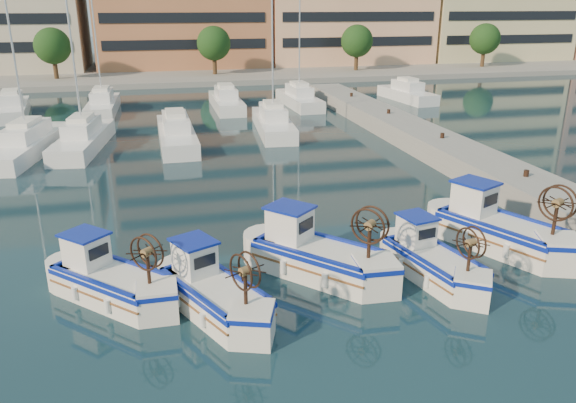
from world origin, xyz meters
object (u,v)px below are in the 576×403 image
(fishing_boat_a, at_px, (110,279))
(fishing_boat_d, at_px, (432,259))
(fishing_boat_c, at_px, (316,253))
(fishing_boat_e, at_px, (498,227))
(fishing_boat_b, at_px, (212,290))

(fishing_boat_a, height_order, fishing_boat_d, fishing_boat_a)
(fishing_boat_c, xyz_separation_m, fishing_boat_e, (7.29, 0.54, 0.03))
(fishing_boat_a, xyz_separation_m, fishing_boat_e, (14.00, 0.66, 0.12))
(fishing_boat_a, height_order, fishing_boat_b, fishing_boat_a)
(fishing_boat_c, distance_m, fishing_boat_e, 7.31)
(fishing_boat_b, bearing_deg, fishing_boat_e, -14.53)
(fishing_boat_e, bearing_deg, fishing_boat_c, 158.84)
(fishing_boat_b, xyz_separation_m, fishing_boat_c, (3.68, 1.62, 0.09))
(fishing_boat_c, bearing_deg, fishing_boat_e, -37.37)
(fishing_boat_a, height_order, fishing_boat_c, fishing_boat_c)
(fishing_boat_e, bearing_deg, fishing_boat_b, 165.76)
(fishing_boat_d, height_order, fishing_boat_e, fishing_boat_e)
(fishing_boat_a, bearing_deg, fishing_boat_b, -70.80)
(fishing_boat_c, bearing_deg, fishing_boat_a, 139.42)
(fishing_boat_e, bearing_deg, fishing_boat_a, 157.31)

